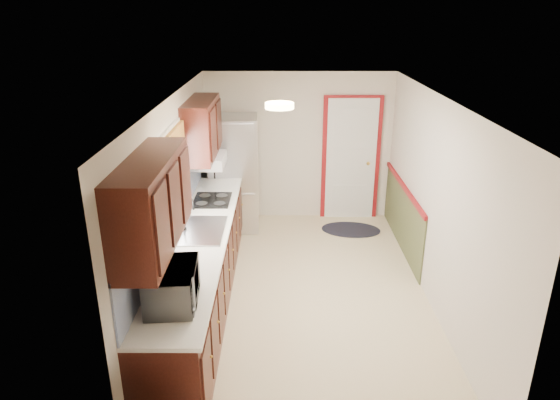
{
  "coord_description": "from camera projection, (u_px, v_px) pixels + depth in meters",
  "views": [
    {
      "loc": [
        -0.28,
        -5.35,
        3.29
      ],
      "look_at": [
        -0.3,
        0.23,
        1.15
      ],
      "focal_mm": 32.0,
      "sensor_mm": 36.0,
      "label": 1
    }
  ],
  "objects": [
    {
      "name": "kitchen_run",
      "position": [
        197.0,
        245.0,
        5.62
      ],
      "size": [
        0.63,
        4.0,
        2.2
      ],
      "color": "#34110B",
      "rests_on": "ground"
    },
    {
      "name": "cooktop",
      "position": [
        212.0,
        200.0,
        6.54
      ],
      "size": [
        0.48,
        0.57,
        0.02
      ],
      "primitive_type": "cube",
      "color": "black",
      "rests_on": "kitchen_run"
    },
    {
      "name": "ceiling_fixture",
      "position": [
        279.0,
        106.0,
        5.14
      ],
      "size": [
        0.3,
        0.3,
        0.06
      ],
      "primitive_type": "cylinder",
      "color": "#FFD88C",
      "rests_on": "room_shell"
    },
    {
      "name": "rug",
      "position": [
        351.0,
        230.0,
        7.94
      ],
      "size": [
        1.0,
        0.71,
        0.01
      ],
      "primitive_type": "ellipsoid",
      "rotation": [
        0.0,
        0.0,
        -0.13
      ],
      "color": "black",
      "rests_on": "ground"
    },
    {
      "name": "room_shell",
      "position": [
        306.0,
        203.0,
        5.74
      ],
      "size": [
        3.2,
        5.2,
        2.52
      ],
      "color": "beige",
      "rests_on": "ground"
    },
    {
      "name": "back_wall_trim",
      "position": [
        361.0,
        171.0,
        7.92
      ],
      "size": [
        1.12,
        2.3,
        2.08
      ],
      "color": "maroon",
      "rests_on": "ground"
    },
    {
      "name": "microwave",
      "position": [
        172.0,
        282.0,
        4.19
      ],
      "size": [
        0.38,
        0.63,
        0.41
      ],
      "primitive_type": "imported",
      "rotation": [
        0.0,
        0.0,
        1.65
      ],
      "color": "white",
      "rests_on": "kitchen_run"
    },
    {
      "name": "refrigerator",
      "position": [
        234.0,
        173.0,
        7.77
      ],
      "size": [
        0.78,
        0.77,
        1.79
      ],
      "rotation": [
        0.0,
        0.0,
        0.05
      ],
      "color": "#B7B7BC",
      "rests_on": "ground"
    }
  ]
}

